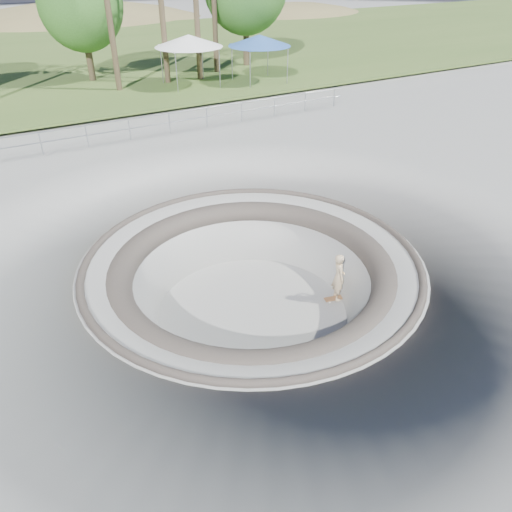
{
  "coord_description": "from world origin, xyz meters",
  "views": [
    {
      "loc": [
        -6.11,
        -11.15,
        8.1
      ],
      "look_at": [
        0.3,
        0.29,
        -0.1
      ],
      "focal_mm": 35.0,
      "sensor_mm": 36.0,
      "label": 1
    }
  ],
  "objects": [
    {
      "name": "bushy_tree_mid",
      "position": [
        1.39,
        24.99,
        4.94
      ],
      "size": [
        5.33,
        4.85,
        7.69
      ],
      "color": "brown",
      "rests_on": "ground"
    },
    {
      "name": "skate_bowl",
      "position": [
        0.0,
        0.0,
        -1.83
      ],
      "size": [
        14.0,
        14.0,
        4.1
      ],
      "color": "gray",
      "rests_on": "ground"
    },
    {
      "name": "skateboard",
      "position": [
        2.7,
        -0.89,
        -1.83
      ],
      "size": [
        0.86,
        0.41,
        0.09
      ],
      "color": "brown",
      "rests_on": "ground"
    },
    {
      "name": "canopy_blue",
      "position": [
        11.08,
        19.07,
        2.84
      ],
      "size": [
        5.79,
        5.79,
        2.92
      ],
      "color": "#989DA1",
      "rests_on": "ground"
    },
    {
      "name": "distant_hills",
      "position": [
        3.78,
        57.17,
        -7.02
      ],
      "size": [
        103.2,
        45.0,
        28.6
      ],
      "color": "brown",
      "rests_on": "ground"
    },
    {
      "name": "grass_strip",
      "position": [
        0.0,
        34.0,
        0.22
      ],
      "size": [
        180.0,
        36.0,
        0.12
      ],
      "color": "#405C25",
      "rests_on": "ground"
    },
    {
      "name": "canopy_white",
      "position": [
        6.66,
        20.31,
        2.98
      ],
      "size": [
        6.09,
        6.09,
        3.08
      ],
      "color": "#989DA1",
      "rests_on": "ground"
    },
    {
      "name": "skater",
      "position": [
        2.7,
        -0.89,
        -0.98
      ],
      "size": [
        0.58,
        0.71,
        1.67
      ],
      "primitive_type": "imported",
      "rotation": [
        0.0,
        0.0,
        1.22
      ],
      "color": "tan",
      "rests_on": "skateboard"
    },
    {
      "name": "safety_railing",
      "position": [
        0.0,
        12.0,
        0.69
      ],
      "size": [
        25.0,
        0.06,
        1.03
      ],
      "color": "#989DA1",
      "rests_on": "ground"
    },
    {
      "name": "ground",
      "position": [
        0.0,
        0.0,
        0.0
      ],
      "size": [
        180.0,
        180.0,
        0.0
      ],
      "primitive_type": "plane",
      "color": "gray",
      "rests_on": "ground"
    }
  ]
}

